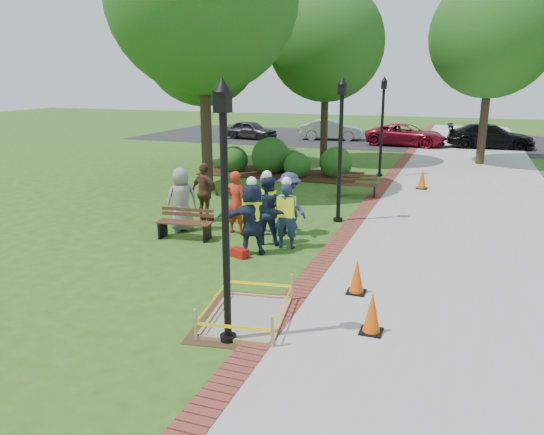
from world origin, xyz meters
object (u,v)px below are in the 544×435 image
(bench_near, at_px, (185,229))
(hivis_worker_b, at_px, (286,213))
(lamp_near, at_px, (225,195))
(wet_concrete_pad, at_px, (248,307))
(hivis_worker_c, at_px, (267,208))
(hivis_worker_a, at_px, (252,216))
(cone_front, at_px, (372,314))

(bench_near, relative_size, hivis_worker_b, 0.83)
(hivis_worker_b, bearing_deg, lamp_near, -82.50)
(bench_near, distance_m, hivis_worker_b, 2.91)
(wet_concrete_pad, distance_m, hivis_worker_b, 4.24)
(wet_concrete_pad, relative_size, hivis_worker_c, 1.30)
(wet_concrete_pad, bearing_deg, hivis_worker_a, 110.67)
(wet_concrete_pad, height_order, hivis_worker_b, hivis_worker_b)
(hivis_worker_b, bearing_deg, wet_concrete_pad, -81.07)
(wet_concrete_pad, bearing_deg, bench_near, 131.32)
(lamp_near, relative_size, hivis_worker_c, 2.19)
(cone_front, bearing_deg, bench_near, 146.53)
(cone_front, bearing_deg, wet_concrete_pad, -174.94)
(lamp_near, relative_size, hivis_worker_b, 2.30)
(bench_near, height_order, lamp_near, lamp_near)
(lamp_near, distance_m, hivis_worker_c, 5.57)
(wet_concrete_pad, bearing_deg, lamp_near, -89.35)
(hivis_worker_a, height_order, hivis_worker_b, hivis_worker_a)
(cone_front, distance_m, hivis_worker_b, 4.89)
(wet_concrete_pad, distance_m, bench_near, 5.26)
(hivis_worker_c, bearing_deg, bench_near, -170.26)
(cone_front, xyz_separation_m, hivis_worker_c, (-3.45, 4.14, 0.60))
(wet_concrete_pad, relative_size, hivis_worker_b, 1.36)
(bench_near, distance_m, lamp_near, 6.35)
(lamp_near, bearing_deg, cone_front, 25.90)
(hivis_worker_b, bearing_deg, hivis_worker_c, 161.00)
(bench_near, height_order, hivis_worker_b, hivis_worker_b)
(bench_near, xyz_separation_m, hivis_worker_c, (2.23, 0.38, 0.70))
(lamp_near, relative_size, hivis_worker_a, 2.19)
(cone_front, bearing_deg, hivis_worker_b, 125.97)
(hivis_worker_a, relative_size, hivis_worker_c, 1.00)
(hivis_worker_a, bearing_deg, cone_front, -42.56)
(cone_front, relative_size, hivis_worker_a, 0.39)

